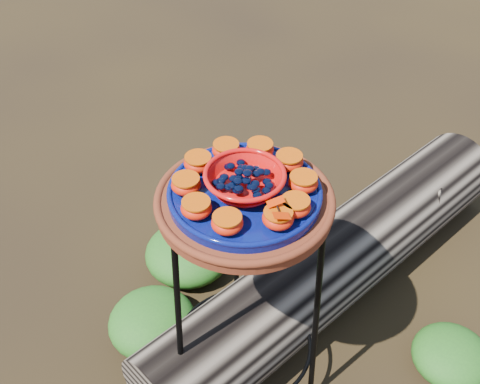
{
  "coord_description": "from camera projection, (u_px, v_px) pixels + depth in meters",
  "views": [
    {
      "loc": [
        -0.12,
        -1.03,
        1.67
      ],
      "look_at": [
        -0.01,
        0.0,
        0.75
      ],
      "focal_mm": 45.0,
      "sensor_mm": 36.0,
      "label": 1
    }
  ],
  "objects": [
    {
      "name": "foliage_back",
      "position": [
        188.0,
        252.0,
        2.16
      ],
      "size": [
        0.31,
        0.31,
        0.16
      ],
      "primitive_type": "ellipsoid",
      "color": "#215418",
      "rests_on": "ground"
    },
    {
      "name": "orange_half_9",
      "position": [
        227.0,
        223.0,
        1.28
      ],
      "size": [
        0.07,
        0.07,
        0.04
      ],
      "primitive_type": "ellipsoid",
      "color": "#C81200",
      "rests_on": "cobalt_plate"
    },
    {
      "name": "orange_half_1",
      "position": [
        295.0,
        206.0,
        1.32
      ],
      "size": [
        0.07,
        0.07,
        0.04
      ],
      "primitive_type": "ellipsoid",
      "color": "#C81200",
      "rests_on": "cobalt_plate"
    },
    {
      "name": "glass_gems",
      "position": [
        245.0,
        169.0,
        1.35
      ],
      "size": [
        0.14,
        0.14,
        0.02
      ],
      "primitive_type": null,
      "color": "black",
      "rests_on": "red_bowl"
    },
    {
      "name": "foliage_left",
      "position": [
        152.0,
        321.0,
        1.94
      ],
      "size": [
        0.29,
        0.29,
        0.14
      ],
      "primitive_type": "ellipsoid",
      "color": "#215418",
      "rests_on": "ground"
    },
    {
      "name": "cobalt_plate",
      "position": [
        245.0,
        194.0,
        1.39
      ],
      "size": [
        0.36,
        0.36,
        0.02
      ],
      "primitive_type": "cylinder",
      "color": "#060934",
      "rests_on": "terracotta_saucer"
    },
    {
      "name": "orange_half_2",
      "position": [
        303.0,
        183.0,
        1.38
      ],
      "size": [
        0.07,
        0.07,
        0.04
      ],
      "primitive_type": "ellipsoid",
      "color": "#C81200",
      "rests_on": "cobalt_plate"
    },
    {
      "name": "orange_half_8",
      "position": [
        196.0,
        208.0,
        1.31
      ],
      "size": [
        0.07,
        0.07,
        0.04
      ],
      "primitive_type": "ellipsoid",
      "color": "#C81200",
      "rests_on": "cobalt_plate"
    },
    {
      "name": "orange_half_0",
      "position": [
        278.0,
        218.0,
        1.29
      ],
      "size": [
        0.07,
        0.07,
        0.04
      ],
      "primitive_type": "ellipsoid",
      "color": "#C81200",
      "rests_on": "cobalt_plate"
    },
    {
      "name": "foliage_right",
      "position": [
        452.0,
        355.0,
        1.86
      ],
      "size": [
        0.24,
        0.24,
        0.12
      ],
      "primitive_type": "ellipsoid",
      "color": "#215418",
      "rests_on": "ground"
    },
    {
      "name": "butterfly",
      "position": [
        279.0,
        209.0,
        1.27
      ],
      "size": [
        0.09,
        0.06,
        0.01
      ],
      "primitive_type": null,
      "rotation": [
        0.0,
        0.0,
        0.14
      ],
      "color": "red",
      "rests_on": "orange_half_0"
    },
    {
      "name": "red_bowl",
      "position": [
        245.0,
        182.0,
        1.37
      ],
      "size": [
        0.18,
        0.18,
        0.05
      ],
      "primitive_type": null,
      "color": "red",
      "rests_on": "cobalt_plate"
    },
    {
      "name": "orange_half_7",
      "position": [
        186.0,
        185.0,
        1.37
      ],
      "size": [
        0.07,
        0.07,
        0.04
      ],
      "primitive_type": "ellipsoid",
      "color": "#C81200",
      "rests_on": "cobalt_plate"
    },
    {
      "name": "orange_half_5",
      "position": [
        226.0,
        150.0,
        1.47
      ],
      "size": [
        0.07,
        0.07,
        0.04
      ],
      "primitive_type": "ellipsoid",
      "color": "#C81200",
      "rests_on": "cobalt_plate"
    },
    {
      "name": "terracotta_saucer",
      "position": [
        245.0,
        203.0,
        1.41
      ],
      "size": [
        0.42,
        0.42,
        0.03
      ],
      "primitive_type": "cylinder",
      "color": "#622A12",
      "rests_on": "plant_stand"
    },
    {
      "name": "plant_stand",
      "position": [
        244.0,
        301.0,
        1.66
      ],
      "size": [
        0.44,
        0.44,
        0.7
      ],
      "primitive_type": null,
      "color": "black",
      "rests_on": "ground"
    },
    {
      "name": "orange_half_3",
      "position": [
        289.0,
        161.0,
        1.43
      ],
      "size": [
        0.07,
        0.07,
        0.04
      ],
      "primitive_type": "ellipsoid",
      "color": "#C81200",
      "rests_on": "cobalt_plate"
    },
    {
      "name": "orange_half_4",
      "position": [
        260.0,
        149.0,
        1.47
      ],
      "size": [
        0.07,
        0.07,
        0.04
      ],
      "primitive_type": "ellipsoid",
      "color": "#C81200",
      "rests_on": "cobalt_plate"
    },
    {
      "name": "driftwood_log",
      "position": [
        334.0,
        262.0,
        2.04
      ],
      "size": [
        1.47,
        1.24,
        0.29
      ],
      "primitive_type": null,
      "rotation": [
        0.0,
        0.0,
        0.65
      ],
      "color": "black",
      "rests_on": "ground"
    },
    {
      "name": "ground",
      "position": [
        243.0,
        371.0,
        1.89
      ],
      "size": [
        60.0,
        60.0,
        0.0
      ],
      "primitive_type": "plane",
      "color": "#30250F"
    },
    {
      "name": "orange_half_6",
      "position": [
        198.0,
        163.0,
        1.43
      ],
      "size": [
        0.07,
        0.07,
        0.04
      ],
      "primitive_type": "ellipsoid",
      "color": "#C81200",
      "rests_on": "cobalt_plate"
    }
  ]
}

